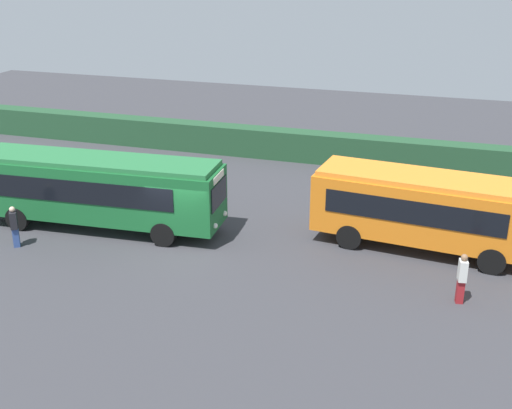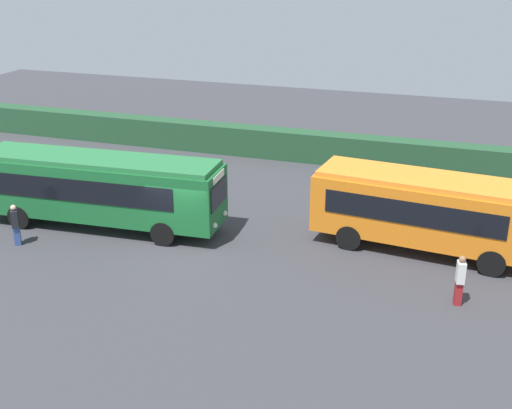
% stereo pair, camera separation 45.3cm
% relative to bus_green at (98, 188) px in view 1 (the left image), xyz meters
% --- Properties ---
extents(ground_plane, '(64.00, 64.00, 0.00)m').
position_rel_bus_green_xyz_m(ground_plane, '(3.95, -0.73, -1.78)').
color(ground_plane, '#38383D').
extents(bus_green, '(10.70, 3.01, 3.08)m').
position_rel_bus_green_xyz_m(bus_green, '(0.00, 0.00, 0.00)').
color(bus_green, '#19602D').
rests_on(bus_green, ground_plane).
extents(bus_orange, '(8.86, 3.38, 3.00)m').
position_rel_bus_green_xyz_m(bus_orange, '(13.11, 2.01, -0.04)').
color(bus_orange, orange).
rests_on(bus_orange, ground_plane).
extents(person_left, '(0.44, 0.48, 1.70)m').
position_rel_bus_green_xyz_m(person_left, '(-2.21, -2.69, -0.89)').
color(person_left, '#334C8C').
rests_on(person_left, ground_plane).
extents(person_center, '(0.49, 0.49, 1.82)m').
position_rel_bus_green_xyz_m(person_center, '(11.12, 5.36, -0.82)').
color(person_center, silver).
rests_on(person_center, ground_plane).
extents(person_right, '(0.33, 0.43, 1.78)m').
position_rel_bus_green_xyz_m(person_right, '(14.60, -1.93, -0.84)').
color(person_right, maroon).
rests_on(person_right, ground_plane).
extents(person_far, '(0.52, 0.39, 1.74)m').
position_rel_bus_green_xyz_m(person_far, '(15.29, 5.86, -0.87)').
color(person_far, '#4C6B47').
rests_on(person_far, ground_plane).
extents(hedge_row, '(44.00, 1.20, 1.62)m').
position_rel_bus_green_xyz_m(hedge_row, '(3.95, 11.78, -0.97)').
color(hedge_row, '#22492D').
rests_on(hedge_row, ground_plane).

